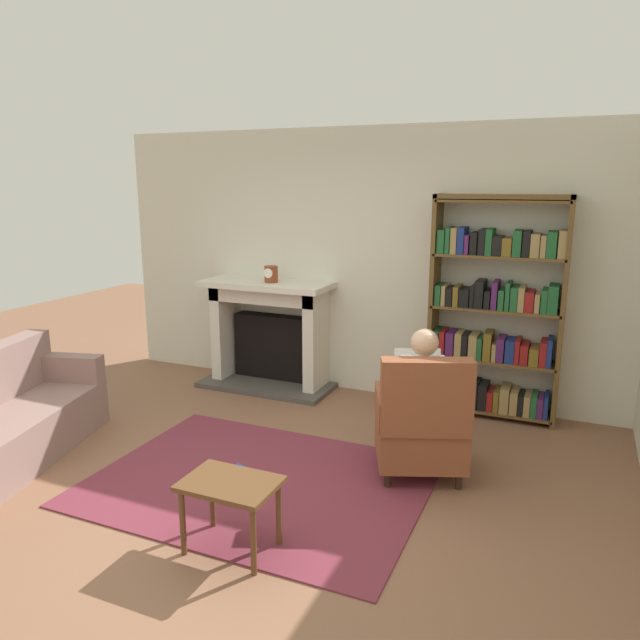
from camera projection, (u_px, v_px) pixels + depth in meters
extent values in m
plane|color=brown|center=(238.00, 502.00, 4.12)|extent=(14.00, 14.00, 0.00)
cube|color=silver|center=(364.00, 263.00, 6.10)|extent=(5.60, 0.10, 2.70)
cube|color=maroon|center=(259.00, 482.00, 4.39)|extent=(2.40, 1.80, 0.01)
cube|color=#4C4742|center=(266.00, 385.00, 6.44)|extent=(1.42, 0.64, 0.05)
cube|color=black|center=(275.00, 346.00, 6.55)|extent=(0.90, 0.20, 0.70)
cube|color=silver|center=(226.00, 331.00, 6.62)|extent=(0.12, 0.44, 1.09)
cube|color=silver|center=(316.00, 342.00, 6.19)|extent=(0.12, 0.44, 1.09)
cube|color=silver|center=(269.00, 294.00, 6.30)|extent=(1.22, 0.44, 0.16)
cube|color=silver|center=(266.00, 284.00, 6.23)|extent=(1.38, 0.56, 0.06)
cylinder|color=brown|center=(271.00, 274.00, 6.15)|extent=(0.14, 0.14, 0.17)
cylinder|color=white|center=(268.00, 273.00, 6.09)|extent=(0.10, 0.01, 0.10)
cube|color=brown|center=(434.00, 304.00, 5.67)|extent=(0.04, 0.32, 2.06)
cube|color=brown|center=(563.00, 314.00, 5.23)|extent=(0.04, 0.32, 2.06)
cube|color=brown|center=(503.00, 197.00, 5.22)|extent=(1.18, 0.32, 0.04)
cube|color=brown|center=(489.00, 408.00, 5.67)|extent=(1.14, 0.32, 0.02)
cube|color=brown|center=(437.00, 391.00, 5.83)|extent=(0.09, 0.26, 0.19)
cube|color=#4C1E59|center=(446.00, 390.00, 5.79)|extent=(0.07, 0.26, 0.24)
cube|color=#4C1E59|center=(454.00, 395.00, 5.77)|extent=(0.07, 0.26, 0.16)
cube|color=#4C1E59|center=(461.00, 395.00, 5.74)|extent=(0.05, 0.26, 0.17)
cube|color=black|center=(469.00, 393.00, 5.71)|extent=(0.08, 0.26, 0.23)
cube|color=black|center=(477.00, 393.00, 5.68)|extent=(0.04, 0.26, 0.25)
cube|color=black|center=(484.00, 395.00, 5.65)|extent=(0.08, 0.26, 0.24)
cube|color=maroon|center=(491.00, 398.00, 5.63)|extent=(0.05, 0.26, 0.19)
cube|color=brown|center=(497.00, 399.00, 5.61)|extent=(0.05, 0.26, 0.20)
cube|color=#997F4C|center=(505.00, 398.00, 5.58)|extent=(0.08, 0.26, 0.24)
cube|color=#997F4C|center=(515.00, 400.00, 5.55)|extent=(0.07, 0.26, 0.21)
cube|color=black|center=(521.00, 403.00, 5.53)|extent=(0.05, 0.26, 0.19)
cube|color=#997F4C|center=(528.00, 403.00, 5.50)|extent=(0.06, 0.26, 0.19)
cube|color=#1E592D|center=(534.00, 404.00, 5.48)|extent=(0.05, 0.26, 0.20)
cube|color=#4C1E59|center=(541.00, 405.00, 5.46)|extent=(0.05, 0.26, 0.19)
cube|color=navy|center=(546.00, 405.00, 5.44)|extent=(0.04, 0.26, 0.21)
cube|color=brown|center=(492.00, 360.00, 5.56)|extent=(1.14, 0.32, 0.02)
cube|color=#1E592D|center=(438.00, 341.00, 5.72)|extent=(0.05, 0.26, 0.24)
cube|color=maroon|center=(444.00, 341.00, 5.70)|extent=(0.05, 0.26, 0.24)
cube|color=#4C1E59|center=(452.00, 342.00, 5.67)|extent=(0.07, 0.26, 0.23)
cube|color=#997F4C|center=(460.00, 343.00, 5.64)|extent=(0.06, 0.26, 0.23)
cube|color=black|center=(466.00, 345.00, 5.62)|extent=(0.05, 0.26, 0.22)
cube|color=#997F4C|center=(474.00, 345.00, 5.59)|extent=(0.08, 0.26, 0.23)
cube|color=#1E592D|center=(481.00, 347.00, 5.57)|extent=(0.04, 0.26, 0.20)
cube|color=brown|center=(489.00, 345.00, 5.54)|extent=(0.07, 0.26, 0.26)
cube|color=#997F4C|center=(495.00, 350.00, 5.52)|extent=(0.04, 0.26, 0.17)
cube|color=#4C1E59|center=(501.00, 348.00, 5.49)|extent=(0.07, 0.26, 0.22)
cube|color=navy|center=(511.00, 350.00, 5.46)|extent=(0.08, 0.26, 0.20)
cube|color=maroon|center=(518.00, 350.00, 5.44)|extent=(0.04, 0.26, 0.22)
cube|color=maroon|center=(525.00, 353.00, 5.42)|extent=(0.07, 0.26, 0.18)
cube|color=brown|center=(534.00, 355.00, 5.39)|extent=(0.08, 0.26, 0.16)
cube|color=maroon|center=(544.00, 352.00, 5.35)|extent=(0.06, 0.26, 0.23)
cube|color=navy|center=(550.00, 352.00, 5.33)|extent=(0.04, 0.26, 0.25)
cube|color=brown|center=(496.00, 309.00, 5.45)|extent=(1.14, 0.32, 0.02)
cube|color=#1E592D|center=(440.00, 294.00, 5.62)|extent=(0.05, 0.26, 0.19)
cube|color=#997F4C|center=(446.00, 294.00, 5.60)|extent=(0.04, 0.26, 0.19)
cube|color=black|center=(451.00, 296.00, 5.58)|extent=(0.05, 0.26, 0.17)
cube|color=brown|center=(458.00, 295.00, 5.55)|extent=(0.05, 0.26, 0.18)
cube|color=black|center=(466.00, 297.00, 5.53)|extent=(0.09, 0.26, 0.16)
cube|color=black|center=(474.00, 296.00, 5.50)|extent=(0.04, 0.26, 0.20)
cube|color=black|center=(481.00, 293.00, 5.47)|extent=(0.08, 0.26, 0.25)
cube|color=black|center=(489.00, 298.00, 5.45)|extent=(0.05, 0.26, 0.16)
cube|color=#4C1E59|center=(496.00, 294.00, 5.41)|extent=(0.05, 0.26, 0.25)
cube|color=#1E592D|center=(502.00, 299.00, 5.40)|extent=(0.05, 0.26, 0.18)
cube|color=#1E592D|center=(509.00, 295.00, 5.37)|extent=(0.04, 0.26, 0.25)
cube|color=#1E592D|center=(515.00, 298.00, 5.35)|extent=(0.06, 0.26, 0.21)
cube|color=#997F4C|center=(522.00, 298.00, 5.33)|extent=(0.05, 0.26, 0.22)
cube|color=maroon|center=(530.00, 301.00, 5.31)|extent=(0.08, 0.26, 0.18)
cube|color=#997F4C|center=(538.00, 302.00, 5.28)|extent=(0.04, 0.26, 0.17)
cube|color=#1E592D|center=(545.00, 300.00, 5.26)|extent=(0.05, 0.26, 0.21)
cube|color=#1E592D|center=(554.00, 299.00, 5.22)|extent=(0.08, 0.26, 0.25)
cube|color=brown|center=(499.00, 256.00, 5.34)|extent=(1.14, 0.32, 0.02)
cube|color=#1E592D|center=(443.00, 241.00, 5.50)|extent=(0.06, 0.26, 0.21)
cube|color=#1E592D|center=(450.00, 240.00, 5.48)|extent=(0.04, 0.26, 0.24)
cube|color=#997F4C|center=(456.00, 240.00, 5.46)|extent=(0.05, 0.26, 0.23)
cube|color=navy|center=(463.00, 240.00, 5.43)|extent=(0.06, 0.26, 0.24)
cube|color=#4C1E59|center=(469.00, 244.00, 5.42)|extent=(0.04, 0.26, 0.17)
cube|color=black|center=(475.00, 243.00, 5.39)|extent=(0.06, 0.26, 0.20)
cube|color=black|center=(483.00, 241.00, 5.36)|extent=(0.06, 0.26, 0.23)
cube|color=#1E592D|center=(490.00, 242.00, 5.34)|extent=(0.06, 0.26, 0.23)
cube|color=black|center=(498.00, 245.00, 5.32)|extent=(0.08, 0.26, 0.17)
cube|color=brown|center=(508.00, 246.00, 5.29)|extent=(0.08, 0.26, 0.16)
cube|color=#1E592D|center=(518.00, 243.00, 5.25)|extent=(0.07, 0.26, 0.23)
cube|color=black|center=(527.00, 243.00, 5.22)|extent=(0.06, 0.26, 0.23)
cube|color=#997F4C|center=(536.00, 245.00, 5.19)|extent=(0.07, 0.26, 0.20)
cube|color=#997F4C|center=(544.00, 246.00, 5.17)|extent=(0.04, 0.26, 0.19)
cube|color=#1E592D|center=(552.00, 244.00, 5.14)|extent=(0.08, 0.26, 0.22)
cube|color=#997F4C|center=(563.00, 244.00, 5.10)|extent=(0.07, 0.26, 0.24)
cube|color=brown|center=(503.00, 201.00, 5.23)|extent=(1.14, 0.32, 0.02)
cylinder|color=#331E14|center=(447.00, 452.00, 4.76)|extent=(0.05, 0.05, 0.12)
cylinder|color=#331E14|center=(383.00, 451.00, 4.77)|extent=(0.05, 0.05, 0.12)
cylinder|color=#331E14|center=(459.00, 481.00, 4.29)|extent=(0.05, 0.05, 0.12)
cylinder|color=#331E14|center=(387.00, 480.00, 4.31)|extent=(0.05, 0.05, 0.12)
cube|color=brown|center=(420.00, 439.00, 4.48)|extent=(0.82, 0.79, 0.30)
cube|color=brown|center=(427.00, 397.00, 4.15)|extent=(0.65, 0.38, 0.55)
cube|color=brown|center=(458.00, 407.00, 4.42)|extent=(0.31, 0.55, 0.22)
cube|color=brown|center=(385.00, 407.00, 4.43)|extent=(0.31, 0.55, 0.22)
cube|color=white|center=(423.00, 391.00, 4.35)|extent=(0.37, 0.30, 0.50)
sphere|color=#D8AD8C|center=(425.00, 343.00, 4.26)|extent=(0.20, 0.20, 0.20)
cube|color=#191E3F|center=(429.00, 407.00, 4.58)|extent=(0.26, 0.42, 0.12)
cube|color=#191E3F|center=(408.00, 407.00, 4.59)|extent=(0.26, 0.42, 0.12)
cylinder|color=#191E3F|center=(424.00, 429.00, 4.83)|extent=(0.10, 0.10, 0.42)
cylinder|color=#191E3F|center=(404.00, 429.00, 4.83)|extent=(0.10, 0.10, 0.42)
cube|color=white|center=(418.00, 365.00, 4.64)|extent=(0.37, 0.23, 0.25)
cube|color=gray|center=(14.00, 435.00, 4.73)|extent=(1.12, 1.82, 0.40)
cube|color=gray|center=(65.00, 368.00, 5.40)|extent=(0.72, 0.34, 0.24)
cube|color=brown|center=(230.00, 484.00, 3.49)|extent=(0.56, 0.39, 0.03)
cylinder|color=brown|center=(183.00, 522.00, 3.50)|extent=(0.04, 0.04, 0.42)
cylinder|color=brown|center=(253.00, 541.00, 3.31)|extent=(0.04, 0.04, 0.42)
cylinder|color=brown|center=(212.00, 498.00, 3.77)|extent=(0.04, 0.04, 0.42)
cylinder|color=brown|center=(279.00, 514.00, 3.59)|extent=(0.04, 0.04, 0.42)
cube|color=#334CA5|center=(239.00, 474.00, 4.45)|extent=(0.32, 0.28, 0.03)
cube|color=red|center=(237.00, 496.00, 4.14)|extent=(0.19, 0.23, 0.03)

